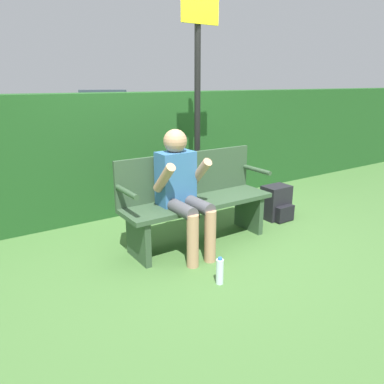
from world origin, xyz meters
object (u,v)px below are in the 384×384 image
(backpack, at_px, (277,203))
(water_bottle, at_px, (220,271))
(park_bench, at_px, (195,198))
(signpost, at_px, (198,94))
(person_seated, at_px, (182,186))
(parked_car, at_px, (103,106))

(backpack, height_order, water_bottle, backpack)
(park_bench, bearing_deg, water_bottle, -110.91)
(backpack, bearing_deg, water_bottle, -151.10)
(backpack, bearing_deg, signpost, 146.03)
(park_bench, relative_size, person_seated, 1.35)
(person_seated, relative_size, water_bottle, 5.03)
(backpack, xyz_separation_m, signpost, (-0.81, 0.55, 1.31))
(person_seated, xyz_separation_m, backpack, (1.47, 0.14, -0.48))
(person_seated, distance_m, backpack, 1.55)
(person_seated, xyz_separation_m, signpost, (0.66, 0.69, 0.83))
(parked_car, bearing_deg, signpost, -88.24)
(water_bottle, bearing_deg, parked_car, 72.92)
(park_bench, xyz_separation_m, person_seated, (-0.25, -0.13, 0.20))
(park_bench, relative_size, signpost, 0.63)
(person_seated, height_order, backpack, person_seated)
(park_bench, height_order, backpack, park_bench)
(backpack, height_order, parked_car, parked_car)
(water_bottle, bearing_deg, signpost, 62.30)
(person_seated, height_order, signpost, signpost)
(park_bench, distance_m, person_seated, 0.34)
(park_bench, bearing_deg, backpack, 0.30)
(person_seated, distance_m, parked_car, 13.57)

